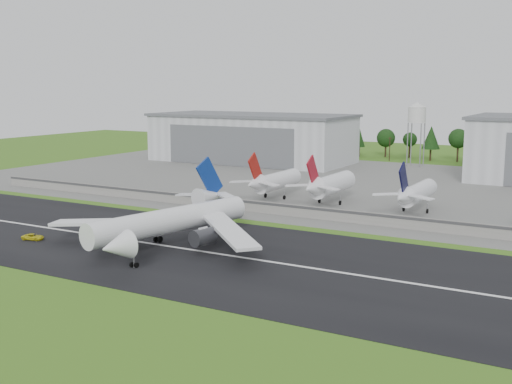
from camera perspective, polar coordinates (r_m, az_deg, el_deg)
The scene contains 14 objects.
ground at distance 134.95m, azimuth -5.92°, elevation -6.45°, with size 600.00×600.00×0.00m, color #336B19.
runway at distance 142.88m, azimuth -3.58°, elevation -5.49°, with size 320.00×60.00×0.10m, color black.
runway_centerline at distance 142.87m, azimuth -3.58°, elevation -5.47°, with size 220.00×1.00×0.02m, color white.
apron at distance 240.65m, azimuth 10.87°, elevation 0.50°, with size 320.00×150.00×0.10m, color slate.
blast_fence at distance 180.83m, azimuth 4.22°, elevation -1.74°, with size 240.00×0.61×3.50m.
hangar_west at distance 313.01m, azimuth -0.38°, elevation 4.85°, with size 97.00×44.00×23.20m.
water_tower at distance 301.70m, azimuth 14.12°, elevation 6.85°, with size 8.40×8.40×29.40m.
utility_poles at distance 316.84m, azimuth 15.55°, elevation 2.44°, with size 230.00×3.00×12.00m, color black, non-canonical shape.
treeline at distance 331.32m, azimuth 16.18°, elevation 2.71°, with size 320.00×16.00×22.00m, color black, non-canonical shape.
main_airliner at distance 148.40m, azimuth -7.73°, elevation -3.07°, with size 55.82×58.76×18.17m.
ground_vehicle at distance 163.78m, azimuth -19.21°, elevation -3.79°, with size 2.44×5.30×1.47m, color gold.
parked_jet_red_a at distance 208.49m, azimuth 1.50°, elevation 0.97°, with size 7.36×31.29×16.60m.
parked_jet_red_b at distance 200.17m, azimuth 6.43°, elevation 0.64°, with size 7.36×31.29×16.89m.
parked_jet_navy at distance 191.31m, azimuth 13.92°, elevation -0.11°, with size 7.36×31.29×16.48m.
Camera 1 is at (75.69, -105.44, 36.93)m, focal length 45.00 mm.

